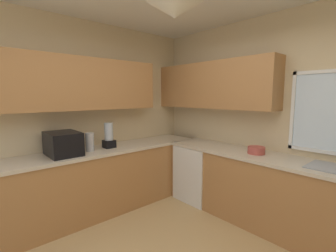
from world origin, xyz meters
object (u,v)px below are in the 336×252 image
at_px(microwave, 63,144).
at_px(kettle, 90,142).
at_px(dishwasher, 199,172).
at_px(blender_appliance, 109,137).
at_px(bowl, 256,150).

xyz_separation_m(microwave, kettle, (0.02, 0.34, -0.02)).
height_order(dishwasher, microwave, microwave).
bearing_deg(blender_appliance, dishwasher, 61.53).
bearing_deg(microwave, dishwasher, 70.34).
height_order(dishwasher, bowl, bowl).
relative_size(microwave, kettle, 1.94).
bearing_deg(dishwasher, kettle, -112.95).
xyz_separation_m(microwave, blender_appliance, (0.00, 0.63, 0.02)).
height_order(microwave, kettle, microwave).
relative_size(bowl, blender_appliance, 0.60).
relative_size(dishwasher, blender_appliance, 2.38).
bearing_deg(bowl, blender_appliance, -141.75).
bearing_deg(microwave, kettle, 86.59).
height_order(kettle, blender_appliance, blender_appliance).
xyz_separation_m(dishwasher, bowl, (0.92, 0.03, 0.52)).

